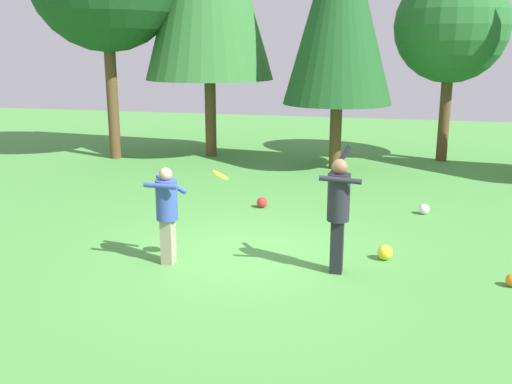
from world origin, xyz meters
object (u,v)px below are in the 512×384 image
Objects in this scene: person_thrower at (338,205)px; tree_right at (452,27)px; ball_white at (424,209)px; ball_orange at (512,280)px; frisbee at (220,175)px; ball_yellow at (385,252)px; tree_center at (340,4)px; ball_red at (262,202)px; person_catcher at (167,208)px.

person_thrower is 0.35× the size of tree_right.
ball_white is 1.15× the size of ball_orange.
frisbee is at bearing -110.83° from tree_right.
tree_center is (-1.65, 7.17, 4.39)m from ball_yellow.
ball_yellow is at bearing 22.64° from frisbee.
ball_red is at bearing 144.38° from ball_orange.
tree_right is at bearing 83.67° from ball_white.
frisbee is 1.57× the size of ball_white.
ball_yellow is 8.57m from tree_center.
ball_yellow is at bearing -144.07° from person_thrower.
ball_red is 6.44m from tree_center.
ball_yellow is at bearing -43.73° from ball_red.
ball_orange is at bearing -35.62° from ball_red.
ball_red is (0.68, 3.58, -0.81)m from person_catcher.
person_catcher reaches higher than ball_orange.
ball_red is 0.04× the size of tree_right.
ball_white is 6.56m from tree_center.
tree_center reaches higher than person_catcher.
ball_yellow is (2.47, 1.03, -1.38)m from frisbee.
ball_red is at bearing 136.27° from ball_yellow.
person_thrower is 1.39m from ball_yellow.
tree_right is (4.78, 10.15, 3.05)m from person_catcher.
ball_orange is at bearing -72.51° from ball_white.
ball_red is 3.73m from ball_yellow.
frisbee is 5.25m from ball_white.
person_thrower reaches higher than frisbee.
person_thrower is at bearing 7.63° from person_catcher.
frisbee is 1.81× the size of ball_orange.
tree_center is 1.28× the size of tree_right.
person_catcher reaches higher than ball_yellow.
ball_orange is (2.55, 0.06, -0.98)m from person_thrower.
tree_center reaches higher than ball_yellow.
ball_red is (-3.40, -0.33, 0.00)m from ball_white.
tree_center is 3.68m from tree_right.
ball_white is 3.75m from ball_orange.
person_catcher is 1.07m from frisbee.
person_thrower is 0.27× the size of tree_center.
ball_yellow is at bearing -98.69° from tree_right.
person_thrower is 4.02m from ball_white.
person_catcher is 9.09m from tree_center.
person_thrower is 8.67m from tree_center.
person_thrower is at bearing 9.71° from frisbee.
tree_center reaches higher than frisbee.
person_catcher is (-2.66, -0.27, -0.15)m from person_thrower.
ball_white is at bearing -61.00° from tree_center.
ball_yellow is (0.71, 0.73, -0.95)m from person_thrower.
ball_yellow is 0.04× the size of tree_right.
ball_red is at bearing 80.98° from person_catcher.
tree_center is at bearing -147.05° from tree_right.
person_catcher is 3.61m from ball_yellow.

